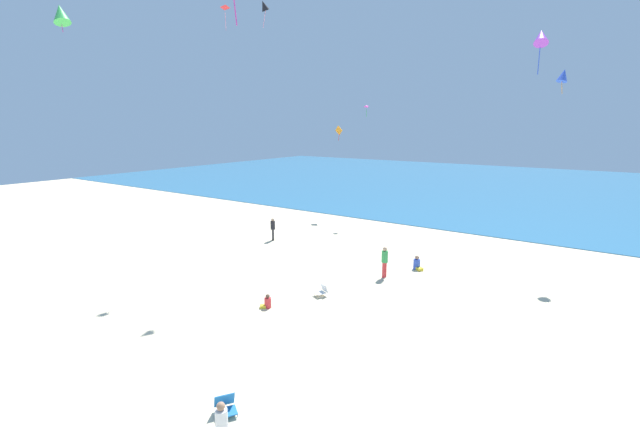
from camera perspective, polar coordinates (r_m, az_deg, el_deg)
ground_plane at (r=23.80m, az=4.84°, el=-8.94°), size 120.00×120.00×0.00m
ocean_water at (r=64.84m, az=24.65°, el=3.25°), size 120.00×60.00×0.05m
beach_chair_far_right at (r=21.73m, az=0.24°, el=-10.19°), size 0.67×0.73×0.57m
beach_chair_near_camera at (r=14.15m, az=-12.44°, el=-23.64°), size 0.83×0.83×0.60m
person_0 at (r=24.25m, az=8.57°, el=-6.09°), size 0.36×0.36×1.76m
person_1 at (r=26.13m, az=12.76°, el=-6.58°), size 0.74×0.64×0.83m
person_2 at (r=12.34m, az=-12.89°, el=-25.80°), size 0.41×0.41×1.60m
person_3 at (r=31.75m, az=-6.27°, el=-1.87°), size 0.46×0.46×1.66m
person_4 at (r=20.58m, az=-7.04°, el=-11.66°), size 0.58×0.56×0.66m
kite_red at (r=28.14m, az=-12.50°, el=25.11°), size 0.52×0.54×1.46m
kite_blue at (r=29.74m, az=29.55°, el=15.65°), size 0.90×0.97×1.47m
kite_green at (r=26.98m, az=-31.15°, el=21.73°), size 1.24×1.02×1.47m
kite_black at (r=25.53m, az=-7.43°, el=25.65°), size 0.60×0.70×1.42m
kite_purple at (r=18.29m, az=27.27°, el=20.12°), size 0.66×0.84×1.69m
kite_orange at (r=40.26m, az=2.51°, el=10.92°), size 0.87×0.21×1.37m
kite_magenta at (r=38.63m, az=6.21°, el=13.94°), size 0.41×0.33×1.04m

